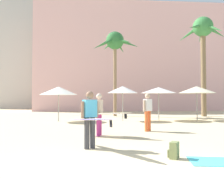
# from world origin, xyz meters

# --- Properties ---
(hotel_pink) EXTENTS (24.45, 9.95, 13.32)m
(hotel_pink) POSITION_xyz_m (4.95, 30.08, 6.66)
(hotel_pink) COLOR beige
(hotel_pink) RESTS_ON ground
(hotel_tower_gray) EXTENTS (15.72, 9.31, 32.99)m
(hotel_tower_gray) POSITION_xyz_m (-7.76, 38.07, 16.50)
(hotel_tower_gray) COLOR #BCB7AD
(hotel_tower_gray) RESTS_ON ground
(palm_tree_far_left) EXTENTS (4.23, 4.39, 8.51)m
(palm_tree_far_left) POSITION_xyz_m (8.97, 16.22, 6.89)
(palm_tree_far_left) COLOR brown
(palm_tree_far_left) RESTS_ON ground
(palm_tree_left) EXTENTS (4.05, 3.79, 7.28)m
(palm_tree_left) POSITION_xyz_m (1.47, 17.06, 6.12)
(palm_tree_left) COLOR #896B4C
(palm_tree_left) RESTS_ON ground
(cafe_umbrella_1) EXTENTS (2.55, 2.55, 2.35)m
(cafe_umbrella_1) POSITION_xyz_m (6.63, 12.21, 2.11)
(cafe_umbrella_1) COLOR gray
(cafe_umbrella_1) RESTS_ON ground
(cafe_umbrella_2) EXTENTS (2.48, 2.48, 2.29)m
(cafe_umbrella_2) POSITION_xyz_m (4.05, 12.58, 2.08)
(cafe_umbrella_2) COLOR gray
(cafe_umbrella_2) RESTS_ON ground
(cafe_umbrella_4) EXTENTS (2.11, 2.11, 2.34)m
(cafe_umbrella_4) POSITION_xyz_m (1.52, 12.39, 2.10)
(cafe_umbrella_4) COLOR gray
(cafe_umbrella_4) RESTS_ON ground
(cafe_umbrella_5) EXTENTS (2.48, 2.48, 2.29)m
(cafe_umbrella_5) POSITION_xyz_m (-2.74, 12.32, 2.02)
(cafe_umbrella_5) COLOR gray
(cafe_umbrella_5) RESTS_ON ground
(backpack) EXTENTS (0.34, 0.35, 0.42)m
(backpack) POSITION_xyz_m (1.41, 1.55, 0.20)
(backpack) COLOR olive
(backpack) RESTS_ON ground
(person_mid_left) EXTENTS (1.60, 2.61, 1.73)m
(person_mid_left) POSITION_xyz_m (-0.69, 2.91, 0.93)
(person_mid_left) COLOR #3D3D42
(person_mid_left) RESTS_ON ground
(person_far_left) EXTENTS (2.59, 1.46, 1.72)m
(person_far_left) POSITION_xyz_m (-0.31, 5.52, 0.92)
(person_far_left) COLOR #B7337F
(person_far_left) RESTS_ON ground
(person_near_right) EXTENTS (0.53, 0.46, 1.74)m
(person_near_right) POSITION_xyz_m (1.97, 6.87, 0.96)
(person_near_right) COLOR orange
(person_near_right) RESTS_ON ground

